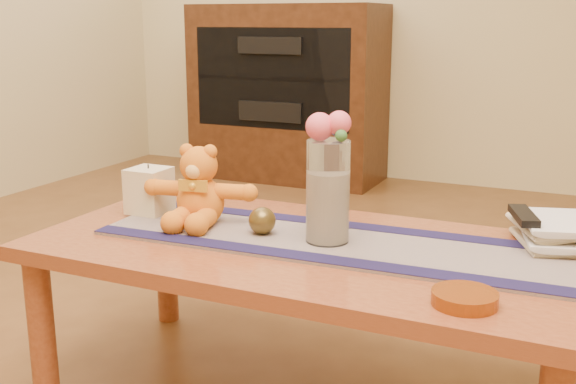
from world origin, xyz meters
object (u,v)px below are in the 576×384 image
at_px(teddy_bear, 200,185).
at_px(pillar_candle, 149,190).
at_px(glass_vase, 328,192).
at_px(bronze_ball, 262,221).
at_px(tv_remote, 524,216).
at_px(amber_dish, 465,298).
at_px(book_bottom, 520,243).

xyz_separation_m(teddy_bear, pillar_candle, (-0.19, 0.02, -0.04)).
relative_size(glass_vase, bronze_ball, 3.60).
distance_m(tv_remote, amber_dish, 0.43).
height_order(teddy_bear, glass_vase, glass_vase).
bearing_deg(book_bottom, amber_dish, -119.60).
xyz_separation_m(bronze_ball, amber_dish, (0.57, -0.23, -0.03)).
relative_size(teddy_bear, glass_vase, 1.18).
distance_m(pillar_candle, glass_vase, 0.58).
height_order(book_bottom, tv_remote, tv_remote).
bearing_deg(bronze_ball, book_bottom, 17.48).
bearing_deg(book_bottom, glass_vase, -179.91).
height_order(book_bottom, amber_dish, amber_dish).
bearing_deg(pillar_candle, tv_remote, 7.49).
relative_size(pillar_candle, tv_remote, 0.82).
distance_m(teddy_bear, book_bottom, 0.86).
relative_size(pillar_candle, glass_vase, 0.50).
height_order(bronze_ball, tv_remote, tv_remote).
relative_size(teddy_bear, pillar_candle, 2.34).
height_order(teddy_bear, book_bottom, teddy_bear).
bearing_deg(pillar_candle, book_bottom, 8.03).
bearing_deg(book_bottom, bronze_ball, 175.27).
xyz_separation_m(teddy_bear, glass_vase, (0.39, -0.02, 0.03)).
xyz_separation_m(teddy_bear, tv_remote, (0.84, 0.16, -0.03)).
bearing_deg(glass_vase, book_bottom, 22.30).
distance_m(pillar_candle, amber_dish, 1.01).
distance_m(pillar_candle, bronze_ball, 0.40).
bearing_deg(teddy_bear, amber_dish, -29.32).
bearing_deg(tv_remote, pillar_candle, 168.29).
relative_size(glass_vase, tv_remote, 1.62).
bearing_deg(amber_dish, glass_vase, 148.08).
bearing_deg(amber_dish, pillar_candle, 163.58).
relative_size(pillar_candle, book_bottom, 0.59).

